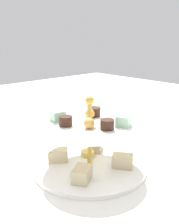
# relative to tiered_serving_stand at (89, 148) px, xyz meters

# --- Properties ---
(ground_plane) EXTENTS (2.40, 2.40, 0.00)m
(ground_plane) POSITION_rel_tiered_serving_stand_xyz_m (-0.00, 0.00, -0.05)
(ground_plane) COLOR silver
(tiered_serving_stand) EXTENTS (0.27, 0.27, 0.18)m
(tiered_serving_stand) POSITION_rel_tiered_serving_stand_xyz_m (0.00, 0.00, 0.00)
(tiered_serving_stand) COLOR white
(tiered_serving_stand) RESTS_ON ground_plane
(water_glass_tall_right) EXTENTS (0.07, 0.07, 0.11)m
(water_glass_tall_right) POSITION_rel_tiered_serving_stand_xyz_m (0.19, -0.21, 0.01)
(water_glass_tall_right) COLOR silver
(water_glass_tall_right) RESTS_ON ground_plane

